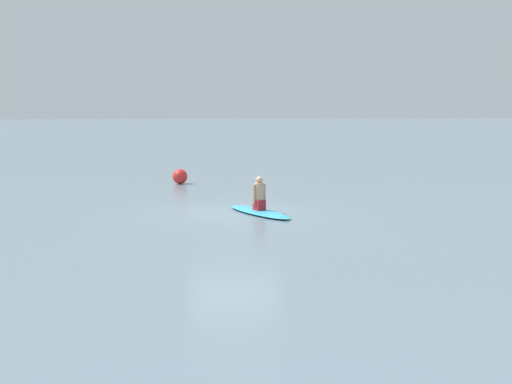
# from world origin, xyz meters

# --- Properties ---
(ground_plane) EXTENTS (400.00, 400.00, 0.00)m
(ground_plane) POSITION_xyz_m (0.00, 0.00, 0.00)
(ground_plane) COLOR slate
(surfboard) EXTENTS (2.95, 1.62, 0.10)m
(surfboard) POSITION_xyz_m (-0.15, -0.67, 0.05)
(surfboard) COLOR #339EC6
(surfboard) RESTS_ON ground
(person_paddler) EXTENTS (0.37, 0.40, 0.92)m
(person_paddler) POSITION_xyz_m (-0.15, -0.67, 0.52)
(person_paddler) COLOR #A51E23
(person_paddler) RESTS_ON surfboard
(buoy_marker) EXTENTS (0.58, 0.58, 0.58)m
(buoy_marker) POSITION_xyz_m (7.67, 0.70, 0.29)
(buoy_marker) COLOR red
(buoy_marker) RESTS_ON ground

